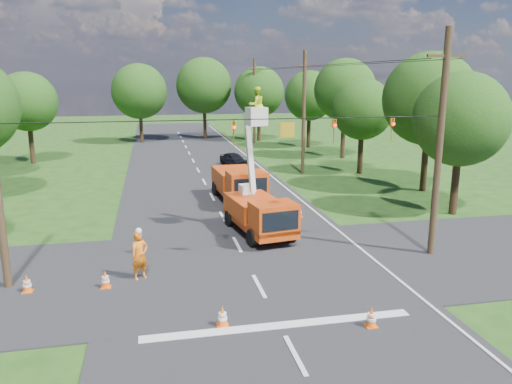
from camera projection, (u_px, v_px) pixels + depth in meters
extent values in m
plane|color=#1C4514|center=(204.00, 182.00, 38.37)|extent=(140.00, 140.00, 0.00)
cube|color=black|center=(204.00, 182.00, 38.37)|extent=(12.00, 100.00, 0.06)
cube|color=black|center=(249.00, 268.00, 21.22)|extent=(56.00, 10.00, 0.07)
cube|color=silver|center=(280.00, 327.00, 16.26)|extent=(9.00, 0.45, 0.02)
cube|color=silver|center=(275.00, 179.00, 39.49)|extent=(0.12, 90.00, 0.02)
cube|color=#C33B0D|center=(258.00, 221.00, 25.69)|extent=(2.93, 5.94, 0.43)
cube|color=#C33B0D|center=(274.00, 218.00, 23.67)|extent=(2.31, 1.91, 1.42)
cube|color=black|center=(280.00, 221.00, 22.92)|extent=(1.79, 0.33, 0.90)
cube|color=#C33B0D|center=(253.00, 206.00, 26.25)|extent=(2.74, 3.81, 0.95)
cylinder|color=black|center=(252.00, 238.00, 23.77)|extent=(0.43, 0.91, 0.87)
cylinder|color=black|center=(290.00, 234.00, 24.45)|extent=(0.43, 0.91, 0.87)
cylinder|color=black|center=(229.00, 219.00, 27.05)|extent=(0.43, 0.91, 0.87)
cylinder|color=black|center=(264.00, 215.00, 27.73)|extent=(0.43, 0.91, 0.87)
cube|color=silver|center=(247.00, 189.00, 27.04)|extent=(0.81, 0.81, 0.52)
cube|color=silver|center=(250.00, 152.00, 26.09)|extent=(0.46, 1.29, 4.11)
cube|color=silver|center=(256.00, 116.00, 24.74)|extent=(1.03, 1.03, 0.90)
imported|color=#C6E526|center=(256.00, 105.00, 24.62)|extent=(1.04, 0.93, 1.78)
cube|color=#C33B0D|center=(238.00, 190.00, 32.48)|extent=(2.73, 6.43, 0.47)
cube|color=#C33B0D|center=(247.00, 185.00, 30.19)|extent=(2.42, 1.93, 1.57)
cube|color=black|center=(251.00, 187.00, 29.34)|extent=(1.99, 0.20, 1.00)
cube|color=#C33B0D|center=(235.00, 177.00, 33.12)|extent=(2.72, 4.03, 1.05)
cylinder|color=black|center=(228.00, 202.00, 30.39)|extent=(0.40, 0.98, 0.96)
cylinder|color=black|center=(263.00, 200.00, 30.97)|extent=(0.40, 0.98, 0.96)
cylinder|color=black|center=(216.00, 188.00, 34.12)|extent=(0.40, 0.98, 0.96)
cylinder|color=black|center=(247.00, 186.00, 34.70)|extent=(0.40, 0.98, 0.96)
imported|color=orange|center=(140.00, 255.00, 19.88)|extent=(0.87, 0.78, 2.00)
imported|color=black|center=(234.00, 159.00, 45.25)|extent=(2.53, 3.84, 1.21)
cone|color=#FF5D0D|center=(222.00, 316.00, 16.20)|extent=(0.36, 0.36, 0.70)
cube|color=#FF5D0D|center=(223.00, 325.00, 16.28)|extent=(0.38, 0.38, 0.04)
cylinder|color=white|center=(222.00, 314.00, 16.19)|extent=(0.26, 0.26, 0.09)
cylinder|color=white|center=(223.00, 318.00, 16.22)|extent=(0.31, 0.31, 0.09)
cone|color=#FF5D0D|center=(371.00, 316.00, 16.15)|extent=(0.36, 0.36, 0.70)
cube|color=#FF5D0D|center=(371.00, 326.00, 16.22)|extent=(0.38, 0.38, 0.04)
cylinder|color=white|center=(372.00, 315.00, 16.13)|extent=(0.26, 0.26, 0.09)
cylinder|color=white|center=(371.00, 319.00, 16.17)|extent=(0.31, 0.31, 0.09)
cone|color=#FF5D0D|center=(244.00, 221.00, 26.83)|extent=(0.36, 0.36, 0.70)
cube|color=#FF5D0D|center=(244.00, 227.00, 26.91)|extent=(0.38, 0.38, 0.04)
cylinder|color=white|center=(244.00, 220.00, 26.82)|extent=(0.26, 0.26, 0.09)
cylinder|color=white|center=(244.00, 222.00, 26.85)|extent=(0.31, 0.31, 0.09)
cone|color=#FF5D0D|center=(266.00, 202.00, 30.87)|extent=(0.36, 0.36, 0.70)
cube|color=#FF5D0D|center=(266.00, 207.00, 30.95)|extent=(0.38, 0.38, 0.04)
cylinder|color=white|center=(266.00, 201.00, 30.86)|extent=(0.26, 0.26, 0.09)
cylinder|color=white|center=(266.00, 203.00, 30.89)|extent=(0.31, 0.31, 0.09)
cone|color=#FF5D0D|center=(105.00, 279.00, 19.14)|extent=(0.36, 0.36, 0.70)
cube|color=#FF5D0D|center=(106.00, 287.00, 19.22)|extent=(0.38, 0.38, 0.04)
cylinder|color=white|center=(105.00, 277.00, 19.13)|extent=(0.26, 0.26, 0.09)
cylinder|color=white|center=(106.00, 281.00, 19.16)|extent=(0.31, 0.31, 0.09)
cone|color=#FF5D0D|center=(27.00, 283.00, 18.74)|extent=(0.36, 0.36, 0.70)
cube|color=#FF5D0D|center=(28.00, 292.00, 18.82)|extent=(0.38, 0.38, 0.04)
cylinder|color=white|center=(27.00, 282.00, 18.73)|extent=(0.26, 0.26, 0.09)
cylinder|color=white|center=(27.00, 285.00, 18.76)|extent=(0.31, 0.31, 0.09)
cone|color=#FF5D0D|center=(267.00, 184.00, 36.13)|extent=(0.36, 0.36, 0.70)
cube|color=#FF5D0D|center=(267.00, 188.00, 36.20)|extent=(0.38, 0.38, 0.04)
cylinder|color=white|center=(267.00, 183.00, 36.11)|extent=(0.26, 0.26, 0.09)
cylinder|color=white|center=(267.00, 185.00, 36.15)|extent=(0.31, 0.31, 0.09)
cone|color=#FF5D0D|center=(299.00, 211.00, 28.78)|extent=(0.36, 0.36, 0.70)
cube|color=#FF5D0D|center=(299.00, 217.00, 28.86)|extent=(0.38, 0.38, 0.04)
cylinder|color=white|center=(299.00, 210.00, 28.77)|extent=(0.26, 0.26, 0.09)
cylinder|color=white|center=(299.00, 212.00, 28.80)|extent=(0.31, 0.31, 0.09)
cylinder|color=#4C3823|center=(439.00, 146.00, 21.78)|extent=(0.30, 0.30, 10.00)
cube|color=#4C3823|center=(447.00, 56.00, 20.92)|extent=(1.80, 0.12, 0.12)
cylinder|color=#4C3823|center=(304.00, 113.00, 40.85)|extent=(0.30, 0.30, 10.00)
cube|color=#4C3823|center=(305.00, 66.00, 39.99)|extent=(1.80, 0.12, 0.12)
cylinder|color=#4C3823|center=(254.00, 101.00, 59.91)|extent=(0.30, 0.30, 10.00)
cube|color=#4C3823|center=(254.00, 69.00, 59.05)|extent=(1.80, 0.12, 0.12)
cylinder|color=black|center=(236.00, 120.00, 19.69)|extent=(18.00, 0.04, 0.04)
cube|color=#B58A15|center=(287.00, 130.00, 20.21)|extent=(0.60, 0.05, 0.60)
imported|color=#B58A15|center=(234.00, 134.00, 19.79)|extent=(0.16, 0.20, 1.00)
sphere|color=#FF0C0C|center=(234.00, 128.00, 19.62)|extent=(0.14, 0.14, 0.14)
imported|color=#B58A15|center=(334.00, 131.00, 20.63)|extent=(0.16, 0.20, 1.00)
sphere|color=#FF0C0C|center=(335.00, 125.00, 20.46)|extent=(0.14, 0.14, 0.14)
imported|color=#B58A15|center=(392.00, 130.00, 21.15)|extent=(0.16, 0.20, 1.00)
sphere|color=#FF0C0C|center=(394.00, 124.00, 20.98)|extent=(0.14, 0.14, 0.14)
cylinder|color=#382616|center=(31.00, 142.00, 46.39)|extent=(0.44, 0.44, 4.05)
sphere|color=#194111|center=(27.00, 102.00, 45.56)|extent=(5.40, 5.40, 5.40)
cylinder|color=#382616|center=(455.00, 181.00, 29.19)|extent=(0.44, 0.44, 3.96)
sphere|color=#194111|center=(461.00, 119.00, 28.37)|extent=(5.40, 5.40, 5.40)
cylinder|color=#382616|center=(425.00, 159.00, 35.14)|extent=(0.44, 0.44, 4.58)
sphere|color=#194111|center=(430.00, 99.00, 34.19)|extent=(6.40, 6.40, 6.40)
cylinder|color=#382616|center=(361.00, 151.00, 41.54)|extent=(0.44, 0.44, 3.78)
sphere|color=#194111|center=(363.00, 109.00, 40.76)|extent=(5.00, 5.00, 5.00)
cylinder|color=#382616|center=(343.00, 134.00, 49.37)|extent=(0.44, 0.44, 4.75)
sphere|color=#194111|center=(345.00, 90.00, 48.40)|extent=(6.00, 6.00, 6.00)
cylinder|color=#382616|center=(309.00, 129.00, 56.87)|extent=(0.44, 0.44, 4.14)
sphere|color=#194111|center=(310.00, 96.00, 56.02)|extent=(5.60, 5.60, 5.60)
cylinder|color=#382616|center=(141.00, 125.00, 60.70)|extent=(0.44, 0.44, 4.40)
sphere|color=#194111|center=(139.00, 91.00, 59.80)|extent=(6.60, 6.60, 6.60)
cylinder|color=#382616|center=(205.00, 120.00, 64.16)|extent=(0.44, 0.44, 4.84)
sphere|color=#194111|center=(204.00, 85.00, 63.16)|extent=(7.00, 7.00, 7.00)
cylinder|color=#382616|center=(259.00, 124.00, 62.66)|extent=(0.44, 0.44, 4.31)
sphere|color=#194111|center=(259.00, 92.00, 61.77)|extent=(6.20, 6.20, 6.20)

